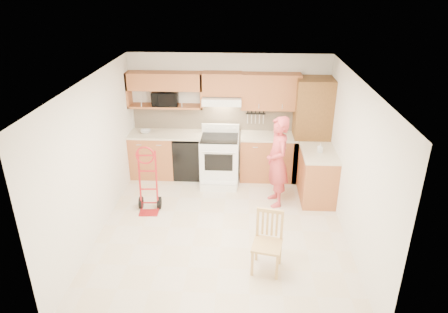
# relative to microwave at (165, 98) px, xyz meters

# --- Properties ---
(floor) EXTENTS (4.00, 4.50, 0.02)m
(floor) POSITION_rel_microwave_xyz_m (1.26, -2.08, -1.64)
(floor) COLOR beige
(floor) RESTS_ON ground
(ceiling) EXTENTS (4.00, 4.50, 0.02)m
(ceiling) POSITION_rel_microwave_xyz_m (1.26, -2.08, 0.88)
(ceiling) COLOR white
(ceiling) RESTS_ON ground
(wall_back) EXTENTS (4.00, 0.02, 2.50)m
(wall_back) POSITION_rel_microwave_xyz_m (1.26, 0.17, -0.38)
(wall_back) COLOR silver
(wall_back) RESTS_ON ground
(wall_front) EXTENTS (4.00, 0.02, 2.50)m
(wall_front) POSITION_rel_microwave_xyz_m (1.26, -4.34, -0.38)
(wall_front) COLOR silver
(wall_front) RESTS_ON ground
(wall_left) EXTENTS (0.02, 4.50, 2.50)m
(wall_left) POSITION_rel_microwave_xyz_m (-0.75, -2.08, -0.38)
(wall_left) COLOR silver
(wall_left) RESTS_ON ground
(wall_right) EXTENTS (0.02, 4.50, 2.50)m
(wall_right) POSITION_rel_microwave_xyz_m (3.27, -2.08, -0.38)
(wall_right) COLOR silver
(wall_right) RESTS_ON ground
(backsplash) EXTENTS (3.92, 0.03, 0.55)m
(backsplash) POSITION_rel_microwave_xyz_m (1.26, 0.15, -0.43)
(backsplash) COLOR #C8AF8F
(backsplash) RESTS_ON wall_back
(lower_cab_left) EXTENTS (0.90, 0.60, 0.90)m
(lower_cab_left) POSITION_rel_microwave_xyz_m (-0.29, -0.14, -1.18)
(lower_cab_left) COLOR #A15428
(lower_cab_left) RESTS_ON ground
(dishwasher) EXTENTS (0.60, 0.60, 0.85)m
(dishwasher) POSITION_rel_microwave_xyz_m (0.46, -0.14, -1.21)
(dishwasher) COLOR black
(dishwasher) RESTS_ON ground
(lower_cab_right) EXTENTS (1.14, 0.60, 0.90)m
(lower_cab_right) POSITION_rel_microwave_xyz_m (2.09, -0.14, -1.18)
(lower_cab_right) COLOR #A15428
(lower_cab_right) RESTS_ON ground
(countertop_left) EXTENTS (1.50, 0.63, 0.04)m
(countertop_left) POSITION_rel_microwave_xyz_m (0.01, -0.13, -0.71)
(countertop_left) COLOR beige
(countertop_left) RESTS_ON lower_cab_left
(countertop_right) EXTENTS (1.14, 0.63, 0.04)m
(countertop_right) POSITION_rel_microwave_xyz_m (2.09, -0.13, -0.71)
(countertop_right) COLOR beige
(countertop_right) RESTS_ON lower_cab_right
(cab_return_right) EXTENTS (0.60, 1.00, 0.90)m
(cab_return_right) POSITION_rel_microwave_xyz_m (2.96, -0.94, -1.18)
(cab_return_right) COLOR #A15428
(cab_return_right) RESTS_ON ground
(countertop_return) EXTENTS (0.63, 1.00, 0.04)m
(countertop_return) POSITION_rel_microwave_xyz_m (2.96, -0.94, -0.71)
(countertop_return) COLOR beige
(countertop_return) RESTS_ON cab_return_right
(pantry_tall) EXTENTS (0.70, 0.60, 2.10)m
(pantry_tall) POSITION_rel_microwave_xyz_m (2.91, -0.14, -0.58)
(pantry_tall) COLOR brown
(pantry_tall) RESTS_ON ground
(upper_cab_left) EXTENTS (1.50, 0.33, 0.34)m
(upper_cab_left) POSITION_rel_microwave_xyz_m (0.01, 0.00, 0.35)
(upper_cab_left) COLOR #A15428
(upper_cab_left) RESTS_ON wall_back
(upper_shelf_mw) EXTENTS (1.50, 0.33, 0.04)m
(upper_shelf_mw) POSITION_rel_microwave_xyz_m (0.01, 0.00, -0.16)
(upper_shelf_mw) COLOR #A15428
(upper_shelf_mw) RESTS_ON wall_back
(upper_cab_center) EXTENTS (0.76, 0.33, 0.44)m
(upper_cab_center) POSITION_rel_microwave_xyz_m (1.14, 0.00, 0.31)
(upper_cab_center) COLOR #A15428
(upper_cab_center) RESTS_ON wall_back
(upper_cab_right) EXTENTS (1.14, 0.33, 0.70)m
(upper_cab_right) POSITION_rel_microwave_xyz_m (2.09, 0.00, 0.17)
(upper_cab_right) COLOR #A15428
(upper_cab_right) RESTS_ON wall_back
(range_hood) EXTENTS (0.76, 0.46, 0.14)m
(range_hood) POSITION_rel_microwave_xyz_m (1.14, -0.06, -0.00)
(range_hood) COLOR white
(range_hood) RESTS_ON wall_back
(knife_strip) EXTENTS (0.40, 0.05, 0.29)m
(knife_strip) POSITION_rel_microwave_xyz_m (1.81, 0.12, -0.39)
(knife_strip) COLOR black
(knife_strip) RESTS_ON backsplash
(microwave) EXTENTS (0.53, 0.38, 0.28)m
(microwave) POSITION_rel_microwave_xyz_m (0.00, 0.00, 0.00)
(microwave) COLOR black
(microwave) RESTS_ON upper_shelf_mw
(range) EXTENTS (0.76, 1.00, 1.12)m
(range) POSITION_rel_microwave_xyz_m (1.10, -0.38, -1.07)
(range) COLOR white
(range) RESTS_ON ground
(person) EXTENTS (0.53, 0.68, 1.68)m
(person) POSITION_rel_microwave_xyz_m (2.19, -1.18, -0.79)
(person) COLOR #BF3C41
(person) RESTS_ON ground
(hand_truck) EXTENTS (0.46, 0.43, 1.12)m
(hand_truck) POSITION_rel_microwave_xyz_m (-0.08, -1.58, -1.07)
(hand_truck) COLOR #A3181C
(hand_truck) RESTS_ON ground
(dining_chair) EXTENTS (0.48, 0.51, 0.89)m
(dining_chair) POSITION_rel_microwave_xyz_m (1.94, -3.06, -1.19)
(dining_chair) COLOR tan
(dining_chair) RESTS_ON ground
(soap_bottle) EXTENTS (0.09, 0.09, 0.17)m
(soap_bottle) POSITION_rel_microwave_xyz_m (2.96, -0.95, -0.61)
(soap_bottle) COLOR white
(soap_bottle) RESTS_ON countertop_return
(bowl) EXTENTS (0.25, 0.25, 0.05)m
(bowl) POSITION_rel_microwave_xyz_m (-0.41, -0.14, -0.66)
(bowl) COLOR white
(bowl) RESTS_ON countertop_left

